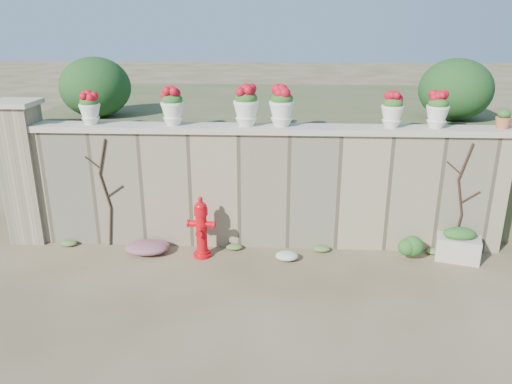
# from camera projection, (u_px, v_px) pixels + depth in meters

# --- Properties ---
(ground) EXTENTS (80.00, 80.00, 0.00)m
(ground) POSITION_uv_depth(u_px,v_px,m) (259.00, 296.00, 7.14)
(ground) COLOR brown
(ground) RESTS_ON ground
(stone_wall) EXTENTS (8.00, 0.40, 2.00)m
(stone_wall) POSITION_uv_depth(u_px,v_px,m) (264.00, 189.00, 8.51)
(stone_wall) COLOR gray
(stone_wall) RESTS_ON ground
(wall_cap) EXTENTS (8.10, 0.52, 0.10)m
(wall_cap) POSITION_uv_depth(u_px,v_px,m) (265.00, 129.00, 8.16)
(wall_cap) COLOR #B7B09B
(wall_cap) RESTS_ON stone_wall
(gate_pillar) EXTENTS (0.72, 0.72, 2.48)m
(gate_pillar) POSITION_uv_depth(u_px,v_px,m) (25.00, 171.00, 8.63)
(gate_pillar) COLOR gray
(gate_pillar) RESTS_ON ground
(raised_fill) EXTENTS (9.00, 6.00, 2.00)m
(raised_fill) POSITION_uv_depth(u_px,v_px,m) (269.00, 145.00, 11.53)
(raised_fill) COLOR #384C23
(raised_fill) RESTS_ON ground
(back_shrub_left) EXTENTS (1.30, 1.30, 1.10)m
(back_shrub_left) POSITION_uv_depth(u_px,v_px,m) (95.00, 87.00, 9.28)
(back_shrub_left) COLOR #143814
(back_shrub_left) RESTS_ON raised_fill
(back_shrub_right) EXTENTS (1.30, 1.30, 1.10)m
(back_shrub_right) POSITION_uv_depth(u_px,v_px,m) (456.00, 90.00, 8.97)
(back_shrub_right) COLOR #143814
(back_shrub_right) RESTS_ON raised_fill
(vine_left) EXTENTS (0.60, 0.04, 1.91)m
(vine_left) POSITION_uv_depth(u_px,v_px,m) (106.00, 192.00, 8.43)
(vine_left) COLOR black
(vine_left) RESTS_ON ground
(vine_right) EXTENTS (0.60, 0.04, 1.91)m
(vine_right) POSITION_uv_depth(u_px,v_px,m) (461.00, 198.00, 8.15)
(vine_right) COLOR black
(vine_right) RESTS_ON ground
(fire_hydrant) EXTENTS (0.45, 0.32, 1.05)m
(fire_hydrant) POSITION_uv_depth(u_px,v_px,m) (201.00, 227.00, 8.17)
(fire_hydrant) COLOR red
(fire_hydrant) RESTS_ON ground
(planter_box) EXTENTS (0.76, 0.57, 0.56)m
(planter_box) POSITION_uv_depth(u_px,v_px,m) (458.00, 245.00, 8.15)
(planter_box) COLOR #B7B09B
(planter_box) RESTS_ON ground
(green_shrub) EXTENTS (0.56, 0.51, 0.53)m
(green_shrub) POSITION_uv_depth(u_px,v_px,m) (412.00, 245.00, 8.12)
(green_shrub) COLOR #1E5119
(green_shrub) RESTS_ON ground
(magenta_clump) EXTENTS (0.95, 0.63, 0.25)m
(magenta_clump) POSITION_uv_depth(u_px,v_px,m) (144.00, 246.00, 8.41)
(magenta_clump) COLOR #B3237A
(magenta_clump) RESTS_ON ground
(white_flowers) EXTENTS (0.48, 0.39, 0.17)m
(white_flowers) POSITION_uv_depth(u_px,v_px,m) (284.00, 254.00, 8.21)
(white_flowers) COLOR white
(white_flowers) RESTS_ON ground
(urn_pot_0) EXTENTS (0.34, 0.34, 0.54)m
(urn_pot_0) POSITION_uv_depth(u_px,v_px,m) (90.00, 108.00, 8.20)
(urn_pot_0) COLOR silver
(urn_pot_0) RESTS_ON wall_cap
(urn_pot_1) EXTENTS (0.39, 0.39, 0.61)m
(urn_pot_1) POSITION_uv_depth(u_px,v_px,m) (173.00, 107.00, 8.12)
(urn_pot_1) COLOR silver
(urn_pot_1) RESTS_ON wall_cap
(urn_pot_2) EXTENTS (0.42, 0.42, 0.66)m
(urn_pot_2) POSITION_uv_depth(u_px,v_px,m) (246.00, 106.00, 8.05)
(urn_pot_2) COLOR silver
(urn_pot_2) RESTS_ON wall_cap
(urn_pot_3) EXTENTS (0.41, 0.41, 0.65)m
(urn_pot_3) POSITION_uv_depth(u_px,v_px,m) (282.00, 106.00, 8.03)
(urn_pot_3) COLOR silver
(urn_pot_3) RESTS_ON wall_cap
(urn_pot_4) EXTENTS (0.36, 0.36, 0.57)m
(urn_pot_4) POSITION_uv_depth(u_px,v_px,m) (392.00, 110.00, 7.96)
(urn_pot_4) COLOR silver
(urn_pot_4) RESTS_ON wall_cap
(urn_pot_5) EXTENTS (0.36, 0.36, 0.57)m
(urn_pot_5) POSITION_uv_depth(u_px,v_px,m) (438.00, 110.00, 7.92)
(urn_pot_5) COLOR silver
(urn_pot_5) RESTS_ON wall_cap
(terracotta_pot) EXTENTS (0.24, 0.24, 0.29)m
(terracotta_pot) POSITION_uv_depth(u_px,v_px,m) (503.00, 120.00, 7.92)
(terracotta_pot) COLOR #B76237
(terracotta_pot) RESTS_ON wall_cap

